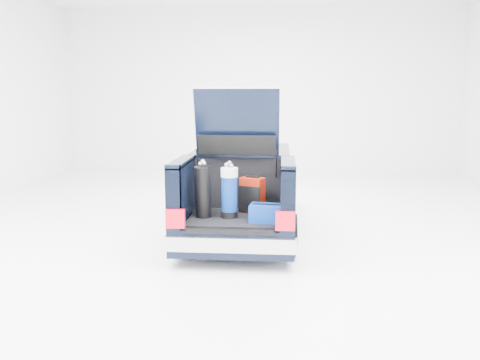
# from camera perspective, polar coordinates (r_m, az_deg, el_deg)

# --- Properties ---
(ground) EXTENTS (14.00, 14.00, 0.00)m
(ground) POSITION_cam_1_polar(r_m,az_deg,el_deg) (9.06, 0.26, -5.61)
(ground) COLOR white
(ground) RESTS_ON ground
(car) EXTENTS (1.87, 4.65, 2.47)m
(car) POSITION_cam_1_polar(r_m,az_deg,el_deg) (9.02, 0.32, -1.31)
(car) COLOR black
(car) RESTS_ON ground
(red_suitcase) EXTENTS (0.40, 0.35, 0.57)m
(red_suitcase) POSITION_cam_1_polar(r_m,az_deg,el_deg) (7.69, 1.41, -1.73)
(red_suitcase) COLOR maroon
(red_suitcase) RESTS_ON car
(black_golf_bag) EXTENTS (0.31, 0.33, 0.84)m
(black_golf_bag) POSITION_cam_1_polar(r_m,az_deg,el_deg) (7.40, -4.20, -1.31)
(black_golf_bag) COLOR black
(black_golf_bag) RESTS_ON car
(blue_golf_bag) EXTENTS (0.27, 0.27, 0.83)m
(blue_golf_bag) POSITION_cam_1_polar(r_m,az_deg,el_deg) (7.36, -1.20, -1.37)
(blue_golf_bag) COLOR black
(blue_golf_bag) RESTS_ON car
(blue_duffel) EXTENTS (0.54, 0.39, 0.27)m
(blue_duffel) POSITION_cam_1_polar(r_m,az_deg,el_deg) (7.18, 3.17, -3.74)
(blue_duffel) COLOR navy
(blue_duffel) RESTS_ON car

